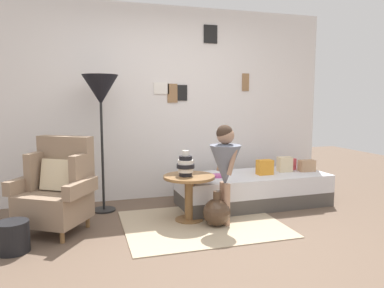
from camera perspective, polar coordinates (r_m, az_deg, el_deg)
ground_plane at (r=3.42m, az=2.24°, el=-16.26°), size 12.00×12.00×0.00m
gallery_wall at (r=5.03m, az=-4.91°, el=6.37°), size 4.80×0.12×2.60m
rug at (r=4.06m, az=1.54°, el=-12.37°), size 1.68×1.36×0.01m
armchair at (r=4.01m, az=-20.35°, el=-6.61°), size 0.90×0.84×0.97m
daybed at (r=4.80m, az=9.51°, el=-7.02°), size 1.92×0.86×0.40m
pillow_head at (r=5.10m, az=17.56°, el=-3.26°), size 0.21×0.13×0.15m
pillow_mid at (r=5.15m, az=14.88°, el=-3.05°), size 0.19×0.14×0.15m
pillow_back at (r=4.99m, az=14.35°, el=-3.10°), size 0.19×0.13×0.20m
pillow_extra at (r=4.74m, az=11.35°, el=-3.60°), size 0.20×0.12×0.19m
side_table at (r=4.07m, az=-0.45°, el=-6.96°), size 0.57×0.57×0.52m
vase_striped at (r=3.99m, az=-1.01°, el=-3.38°), size 0.20×0.20×0.28m
floor_lamp at (r=4.45m, az=-14.16°, el=7.63°), size 0.42×0.42×1.64m
person_child at (r=3.89m, az=5.23°, el=-2.80°), size 0.34×0.34×1.09m
book_on_daybed at (r=4.51m, az=3.41°, el=-5.01°), size 0.25×0.20×0.03m
demijohn_near at (r=3.97m, az=3.91°, el=-10.61°), size 0.30×0.30×0.38m
magazine_basket at (r=3.68m, az=-26.30°, el=-12.94°), size 0.28×0.28×0.28m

